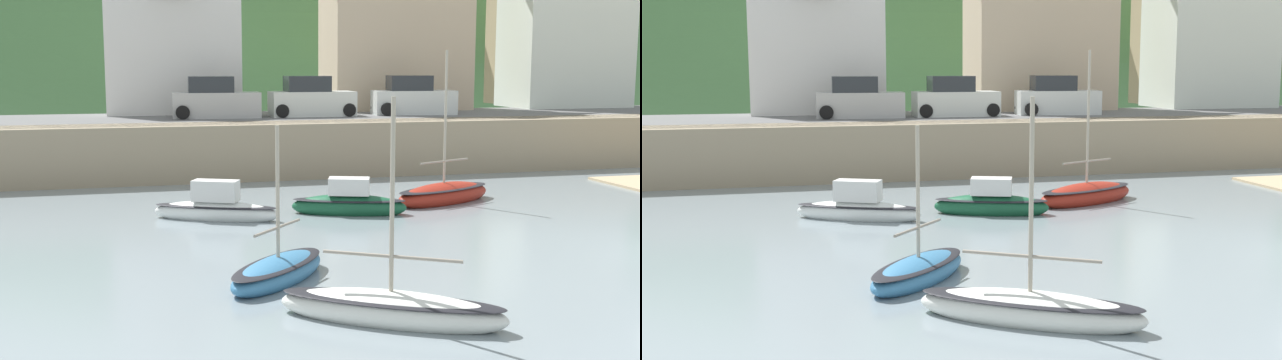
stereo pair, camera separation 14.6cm
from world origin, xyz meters
TOP-DOWN VIEW (x-y plane):
  - quay_seawall at (0.00, 17.50)m, footprint 48.00×9.40m
  - hillside_backdrop at (4.92, 55.20)m, footprint 80.00×44.00m
  - waterfront_building_left at (-11.77, 25.20)m, footprint 6.94×5.10m
  - waterfront_building_centre at (0.49, 25.20)m, footprint 8.07×4.34m
  - waterfront_building_right at (11.03, 25.20)m, footprint 6.99×4.65m
  - motorboat_with_cabin at (-3.31, 9.27)m, footprint 4.56×3.06m
  - sailboat_blue_trim at (-9.62, -2.86)m, footprint 4.43×3.39m
  - sailboat_far_left at (-11.65, 8.16)m, footprint 4.15×2.60m
  - sailboat_nearest_shore at (-7.24, 8.02)m, footprint 3.97×2.29m
  - sailboat_tall_mast at (-11.15, 0.55)m, footprint 3.28×3.52m
  - parked_car_near_slipway at (-10.09, 20.70)m, footprint 4.20×1.97m
  - parked_car_by_wall at (-5.43, 20.70)m, footprint 4.10×1.82m
  - parked_car_end_of_row at (-0.16, 20.70)m, footprint 4.27×2.17m

SIDE VIEW (x-z plane):
  - sailboat_tall_mast at x=-11.15m, z-range -1.64..2.13m
  - sailboat_blue_trim at x=-9.62m, z-range -2.01..2.54m
  - motorboat_with_cabin at x=-3.31m, z-range -2.51..3.12m
  - sailboat_nearest_shore at x=-7.24m, z-range -0.36..1.04m
  - sailboat_far_left at x=-11.65m, z-range -0.37..1.07m
  - quay_seawall at x=0.00m, z-range 0.16..2.56m
  - parked_car_near_slipway at x=-10.09m, z-range 2.23..4.18m
  - parked_car_by_wall at x=-5.43m, z-range 2.23..4.18m
  - parked_car_end_of_row at x=-0.16m, z-range 2.23..4.18m
  - waterfront_building_left at x=-11.77m, z-range 2.49..10.95m
  - waterfront_building_right at x=11.03m, z-range 2.49..12.81m
  - waterfront_building_centre at x=0.49m, z-range 2.49..13.32m
  - hillside_backdrop at x=4.92m, z-range -3.50..19.83m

